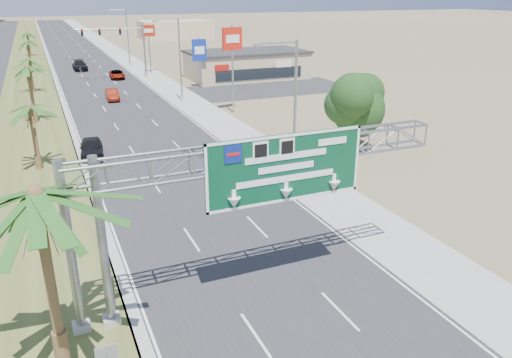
{
  "coord_description": "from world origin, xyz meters",
  "views": [
    {
      "loc": [
        -8.58,
        -8.27,
        13.03
      ],
      "look_at": [
        0.72,
        13.19,
        4.2
      ],
      "focal_mm": 35.0,
      "sensor_mm": 36.0,
      "label": 1
    }
  ],
  "objects": [
    {
      "name": "signal_mast",
      "position": [
        5.17,
        71.97,
        4.85
      ],
      "size": [
        10.28,
        0.71,
        8.0
      ],
      "color": "gray",
      "rests_on": "ground"
    },
    {
      "name": "pole_sign_red_near",
      "position": [
        11.33,
        44.19,
        7.57
      ],
      "size": [
        2.41,
        0.76,
        9.57
      ],
      "color": "gray",
      "rests_on": "ground"
    },
    {
      "name": "palm_row_c",
      "position": [
        -9.5,
        48.0,
        5.66
      ],
      "size": [
        3.99,
        3.99,
        6.75
      ],
      "color": "brown",
      "rests_on": "ground"
    },
    {
      "name": "sign_gantry",
      "position": [
        -1.06,
        9.93,
        6.06
      ],
      "size": [
        16.75,
        1.24,
        7.5
      ],
      "color": "gray",
      "rests_on": "ground"
    },
    {
      "name": "streetlight_far",
      "position": [
        7.3,
        88.0,
        4.69
      ],
      "size": [
        3.27,
        0.44,
        10.0
      ],
      "color": "gray",
      "rests_on": "ground"
    },
    {
      "name": "streetlight_mid",
      "position": [
        7.3,
        52.0,
        4.69
      ],
      "size": [
        3.27,
        0.44,
        10.0
      ],
      "color": "gray",
      "rests_on": "ground"
    },
    {
      "name": "median_signback_b",
      "position": [
        -8.5,
        18.0,
        1.45
      ],
      "size": [
        0.75,
        0.08,
        2.08
      ],
      "color": "gray",
      "rests_on": "ground"
    },
    {
      "name": "palm_row_b",
      "position": [
        -9.5,
        32.0,
        4.9
      ],
      "size": [
        3.99,
        3.99,
        5.95
      ],
      "color": "brown",
      "rests_on": "ground"
    },
    {
      "name": "building_distant_right",
      "position": [
        30.0,
        140.0,
        2.5
      ],
      "size": [
        20.0,
        12.0,
        5.0
      ],
      "primitive_type": "cube",
      "color": "#CAAD88",
      "rests_on": "ground"
    },
    {
      "name": "car_left_lane",
      "position": [
        -5.37,
        33.68,
        0.78
      ],
      "size": [
        2.26,
        4.73,
        1.56
      ],
      "primitive_type": "imported",
      "rotation": [
        0.0,
        0.0,
        -0.09
      ],
      "color": "black",
      "rests_on": "ground"
    },
    {
      "name": "oak_far",
      "position": [
        18.0,
        30.0,
        3.82
      ],
      "size": [
        3.5,
        3.5,
        5.6
      ],
      "color": "brown",
      "rests_on": "ground"
    },
    {
      "name": "car_right_lane",
      "position": [
        2.86,
        73.44,
        0.65
      ],
      "size": [
        2.51,
        4.82,
        1.3
      ],
      "primitive_type": "imported",
      "rotation": [
        0.0,
        0.0,
        -0.08
      ],
      "color": "gray",
      "rests_on": "ground"
    },
    {
      "name": "palm_row_e",
      "position": [
        -9.5,
        85.0,
        5.09
      ],
      "size": [
        3.99,
        3.99,
        6.15
      ],
      "color": "brown",
      "rests_on": "ground"
    },
    {
      "name": "palm_near",
      "position": [
        -9.2,
        8.0,
        6.93
      ],
      "size": [
        5.7,
        5.7,
        8.35
      ],
      "color": "brown",
      "rests_on": "ground"
    },
    {
      "name": "palm_row_f",
      "position": [
        -9.5,
        110.0,
        4.71
      ],
      "size": [
        3.99,
        3.99,
        5.75
      ],
      "color": "brown",
      "rests_on": "ground"
    },
    {
      "name": "oak_near",
      "position": [
        15.0,
        26.0,
        4.53
      ],
      "size": [
        4.5,
        4.5,
        6.8
      ],
      "color": "brown",
      "rests_on": "ground"
    },
    {
      "name": "pole_sign_red_far",
      "position": [
        9.0,
        76.85,
        6.34
      ],
      "size": [
        2.2,
        0.37,
        8.04
      ],
      "color": "gray",
      "rests_on": "ground"
    },
    {
      "name": "store_building",
      "position": [
        22.0,
        66.0,
        2.0
      ],
      "size": [
        18.0,
        10.0,
        4.0
      ],
      "primitive_type": "cube",
      "color": "#CAAD88",
      "rests_on": "ground"
    },
    {
      "name": "pole_sign_blue",
      "position": [
        12.62,
        60.68,
        5.03
      ],
      "size": [
        2.02,
        0.52,
        6.97
      ],
      "color": "gray",
      "rests_on": "ground"
    },
    {
      "name": "palm_row_d",
      "position": [
        -9.5,
        66.0,
        4.42
      ],
      "size": [
        3.99,
        3.99,
        5.45
      ],
      "color": "brown",
      "rests_on": "ground"
    },
    {
      "name": "sidewalk_right",
      "position": [
        8.5,
        110.0,
        0.05
      ],
      "size": [
        4.0,
        300.0,
        0.1
      ],
      "primitive_type": "cube",
      "color": "#9E9B93",
      "rests_on": "ground"
    },
    {
      "name": "car_mid_lane",
      "position": [
        -0.31,
        56.81,
        0.7
      ],
      "size": [
        1.65,
        4.3,
        1.4
      ],
      "primitive_type": "imported",
      "rotation": [
        0.0,
        0.0,
        -0.04
      ],
      "color": "#691609",
      "rests_on": "ground"
    },
    {
      "name": "car_far",
      "position": [
        -1.67,
        85.32,
        0.82
      ],
      "size": [
        2.34,
        5.67,
        1.64
      ],
      "primitive_type": "imported",
      "rotation": [
        0.0,
        0.0,
        0.01
      ],
      "color": "black",
      "rests_on": "ground"
    },
    {
      "name": "median_grass",
      "position": [
        -10.0,
        110.0,
        0.06
      ],
      "size": [
        7.0,
        300.0,
        0.12
      ],
      "primitive_type": "cube",
      "color": "#475023",
      "rests_on": "ground"
    },
    {
      "name": "road",
      "position": [
        0.0,
        110.0,
        0.01
      ],
      "size": [
        12.0,
        300.0,
        0.02
      ],
      "primitive_type": "cube",
      "color": "#28282B",
      "rests_on": "ground"
    },
    {
      "name": "streetlight_near",
      "position": [
        7.3,
        22.0,
        4.69
      ],
      "size": [
        3.27,
        0.44,
        10.0
      ],
      "color": "gray",
      "rests_on": "ground"
    }
  ]
}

